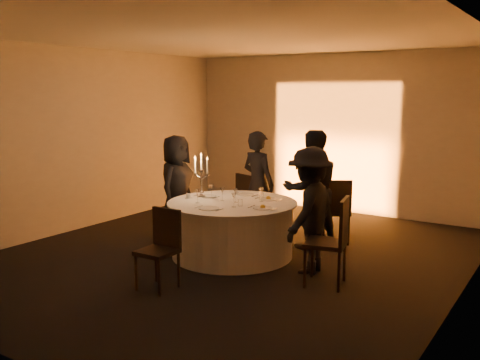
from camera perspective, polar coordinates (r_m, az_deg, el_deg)
The scene contains 31 objects.
floor at distance 7.60m, azimuth -0.83°, elevation -8.04°, with size 7.00×7.00×0.00m, color black.
ceiling at distance 7.29m, azimuth -0.88°, elevation 15.08°, with size 7.00×7.00×0.00m, color silver.
wall_back at distance 10.38m, azimuth 9.99°, elevation 4.94°, with size 7.00×7.00×0.00m, color #A8A29C.
wall_left at distance 9.30m, azimuth -16.46°, elevation 4.20°, with size 7.00×7.00×0.00m, color #A8A29C.
wall_right at distance 6.17m, azimuth 23.01°, elevation 1.41°, with size 7.00×7.00×0.00m, color #A8A29C.
uplighter_fixture at distance 10.32m, azimuth 9.11°, elevation -3.21°, with size 0.25×0.12×0.10m, color black.
banquet_table at distance 7.50m, azimuth -0.83°, elevation -5.23°, with size 1.80×1.80×0.77m.
chair_left at distance 8.69m, azimuth -6.05°, elevation -2.60°, with size 0.50×0.50×0.86m.
chair_back_left at distance 8.87m, azimuth 0.97°, elevation -1.98°, with size 0.53×0.53×0.94m.
chair_back_right at distance 8.17m, azimuth 10.14°, elevation -2.89°, with size 0.60×0.60×0.99m.
chair_right at distance 6.39m, azimuth 9.92°, elevation -5.94°, with size 0.56×0.56×1.06m.
chair_front at distance 6.35m, azimuth -8.40°, elevation -6.76°, with size 0.41×0.41×0.93m.
guest_left at distance 8.38m, azimuth -6.81°, elevation -0.75°, with size 0.79×0.52×1.62m, color black.
guest_back_left at distance 8.50m, azimuth 1.94°, elevation -0.39°, with size 0.61×0.40×1.67m, color black.
guest_back_right at distance 7.84m, azimuth 7.64°, elevation -1.04°, with size 0.85×0.66×1.74m, color black.
guest_right at distance 6.78m, azimuth 7.47°, elevation -3.23°, with size 1.04×0.60×1.61m, color black.
plate_left at distance 7.80m, azimuth -3.57°, elevation -1.73°, with size 0.36×0.28×0.01m.
plate_back_left at distance 7.90m, azimuth 0.53°, elevation -1.56°, with size 0.35×0.27×0.01m.
plate_back_right at distance 7.57m, azimuth 3.05°, elevation -1.97°, with size 0.35×0.25×0.08m.
plate_right at distance 6.99m, azimuth 2.44°, elevation -2.91°, with size 0.36×0.26×0.08m.
plate_front at distance 6.98m, azimuth -3.34°, elevation -3.04°, with size 0.36×0.27×0.01m.
coffee_cup at distance 7.69m, azimuth -5.51°, elevation -1.73°, with size 0.11×0.11×0.07m.
candelabra at distance 7.70m, azimuth -4.14°, elevation -0.21°, with size 0.27×0.13×0.65m.
wine_glass_a at distance 7.35m, azimuth -0.46°, elevation -1.35°, with size 0.07×0.07×0.19m.
wine_glass_b at distance 7.42m, azimuth 2.30°, elevation -1.26°, with size 0.07×0.07×0.19m.
wine_glass_c at distance 7.34m, azimuth -4.58°, elevation -1.40°, with size 0.07×0.07×0.19m.
wine_glass_d at distance 7.46m, azimuth -1.90°, elevation -1.20°, with size 0.07×0.07×0.19m.
wine_glass_e at distance 7.05m, azimuth -0.66°, elevation -1.82°, with size 0.07×0.07×0.19m.
wine_glass_f at distance 7.69m, azimuth -3.07°, elevation -0.89°, with size 0.07×0.07×0.19m.
tumbler_a at distance 7.12m, azimuth 0.02°, elevation -2.46°, with size 0.07×0.07×0.09m, color white.
tumbler_b at distance 7.60m, azimuth 2.28°, elevation -1.72°, with size 0.07×0.07×0.09m, color white.
Camera 1 is at (4.03, -6.03, 2.27)m, focal length 40.00 mm.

